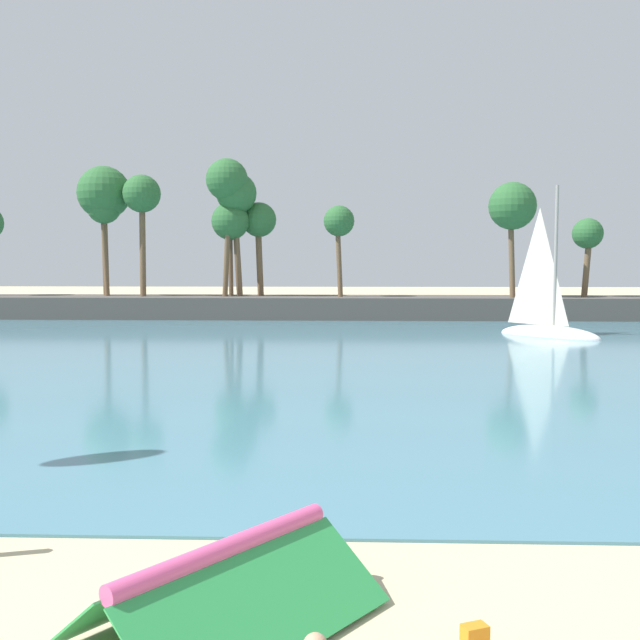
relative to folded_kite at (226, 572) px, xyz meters
name	(u,v)px	position (x,y,z in m)	size (l,w,h in m)	color
sea	(299,323)	(-2.10, 47.56, -0.74)	(220.00, 88.90, 0.06)	teal
palm_headland	(329,274)	(0.07, 51.94, 2.85)	(116.00, 6.74, 13.17)	#514C47
folded_kite	(226,572)	(0.00, 0.00, 0.00)	(4.31, 4.56, 1.14)	green
sailboat_near_shore	(547,322)	(13.85, 37.90, 0.18)	(6.19, 6.32, 9.87)	white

